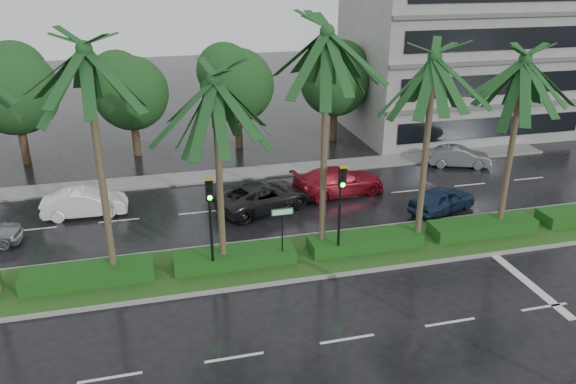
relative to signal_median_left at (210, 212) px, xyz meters
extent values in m
plane|color=black|center=(4.00, -0.30, -3.00)|extent=(120.00, 120.00, 0.00)
cube|color=slate|center=(4.00, 11.70, -2.94)|extent=(40.00, 2.00, 0.12)
cube|color=gray|center=(4.00, 0.70, -2.93)|extent=(36.00, 4.00, 0.14)
cube|color=#234818|center=(4.00, 0.70, -2.85)|extent=(35.60, 3.70, 0.02)
cube|color=#1A4714|center=(-5.00, 0.70, -2.55)|extent=(5.20, 1.40, 0.60)
cube|color=#1A4714|center=(1.00, 0.70, -2.55)|extent=(5.20, 1.40, 0.60)
cube|color=#1A4714|center=(7.00, 0.70, -2.55)|extent=(5.20, 1.40, 0.60)
cube|color=#1A4714|center=(13.00, 0.70, -2.55)|extent=(5.20, 1.40, 0.60)
cube|color=silver|center=(-8.00, 6.70, -2.99)|extent=(2.00, 0.12, 0.01)
cube|color=silver|center=(-4.00, -5.30, -2.99)|extent=(2.00, 0.12, 0.01)
cube|color=silver|center=(-4.00, 6.70, -2.99)|extent=(2.00, 0.12, 0.01)
cube|color=silver|center=(0.00, -5.30, -2.99)|extent=(2.00, 0.12, 0.01)
cube|color=silver|center=(0.00, 6.70, -2.99)|extent=(2.00, 0.12, 0.01)
cube|color=silver|center=(4.00, -5.30, -2.99)|extent=(2.00, 0.12, 0.01)
cube|color=silver|center=(4.00, 6.70, -2.99)|extent=(2.00, 0.12, 0.01)
cube|color=silver|center=(8.00, -5.30, -2.99)|extent=(2.00, 0.12, 0.01)
cube|color=silver|center=(8.00, 6.70, -2.99)|extent=(2.00, 0.12, 0.01)
cube|color=silver|center=(12.00, -5.30, -2.99)|extent=(2.00, 0.12, 0.01)
cube|color=silver|center=(12.00, 6.70, -2.99)|extent=(2.00, 0.12, 0.01)
cube|color=silver|center=(16.00, 6.70, -2.99)|extent=(2.00, 0.12, 0.01)
cube|color=silver|center=(20.00, 6.70, -2.99)|extent=(2.00, 0.12, 0.01)
cube|color=silver|center=(12.50, -3.30, -2.99)|extent=(0.40, 6.00, 0.01)
cylinder|color=#453428|center=(-4.00, 0.80, 1.78)|extent=(0.28, 0.28, 9.27)
cylinder|color=#453428|center=(-4.00, 0.80, -2.63)|extent=(0.40, 0.40, 0.44)
cylinder|color=#453428|center=(0.50, 0.60, 1.15)|extent=(0.28, 0.28, 8.00)
cylinder|color=#453428|center=(0.50, 0.60, -2.63)|extent=(0.40, 0.40, 0.44)
cylinder|color=#453428|center=(5.00, 0.90, 1.95)|extent=(0.28, 0.28, 9.59)
cylinder|color=#453428|center=(5.00, 0.90, -2.63)|extent=(0.40, 0.40, 0.44)
cylinder|color=#453428|center=(9.50, 0.50, 1.40)|extent=(0.28, 0.28, 8.50)
cylinder|color=#453428|center=(9.50, 0.50, -2.63)|extent=(0.40, 0.40, 0.44)
cylinder|color=#453428|center=(14.00, 0.80, 1.24)|extent=(0.28, 0.28, 8.17)
cylinder|color=#453428|center=(14.00, 0.80, -2.63)|extent=(0.40, 0.40, 0.44)
cylinder|color=black|center=(0.00, 0.10, -1.15)|extent=(0.12, 0.12, 3.40)
cube|color=black|center=(0.00, -0.08, 1.00)|extent=(0.30, 0.18, 0.90)
cube|color=gold|center=(0.00, -0.20, 1.48)|extent=(0.34, 0.12, 0.06)
cylinder|color=black|center=(0.00, -0.18, 1.30)|extent=(0.18, 0.04, 0.18)
cylinder|color=black|center=(0.00, -0.18, 1.00)|extent=(0.18, 0.04, 0.18)
cylinder|color=#0CE519|center=(0.00, -0.18, 0.70)|extent=(0.18, 0.04, 0.18)
cylinder|color=black|center=(5.50, 0.10, -1.15)|extent=(0.12, 0.12, 3.40)
cube|color=black|center=(5.50, -0.08, 1.00)|extent=(0.30, 0.18, 0.90)
cube|color=gold|center=(5.50, -0.20, 1.48)|extent=(0.34, 0.12, 0.06)
cylinder|color=black|center=(5.50, -0.18, 1.30)|extent=(0.18, 0.04, 0.18)
cylinder|color=black|center=(5.50, -0.18, 1.00)|extent=(0.18, 0.04, 0.18)
cylinder|color=#0CE519|center=(5.50, -0.18, 0.70)|extent=(0.18, 0.04, 0.18)
cylinder|color=black|center=(3.00, 0.20, -1.55)|extent=(0.06, 0.06, 2.60)
cube|color=#0C5926|center=(3.00, 0.17, -0.40)|extent=(0.95, 0.04, 0.30)
cube|color=white|center=(3.00, 0.15, -0.40)|extent=(0.85, 0.01, 0.22)
cylinder|color=#3D2A1B|center=(-10.00, 17.20, -1.68)|extent=(0.52, 0.52, 2.63)
sphere|color=#1E4419|center=(-10.00, 17.20, 1.73)|extent=(5.40, 5.40, 5.40)
sphere|color=#1E4419|center=(-10.00, 17.50, 2.78)|extent=(4.05, 4.05, 4.05)
cylinder|color=#3D2A1B|center=(-3.00, 17.20, -1.82)|extent=(0.52, 0.52, 2.36)
sphere|color=#1E4419|center=(-3.00, 17.20, 1.25)|extent=(4.86, 4.86, 4.86)
sphere|color=#1E4419|center=(-3.00, 17.50, 2.20)|extent=(3.64, 3.64, 3.64)
cylinder|color=#3D2A1B|center=(4.00, 17.20, -1.77)|extent=(0.52, 0.52, 2.45)
sphere|color=#1E4419|center=(4.00, 17.20, 1.41)|extent=(5.04, 5.04, 5.04)
sphere|color=#1E4419|center=(4.00, 17.50, 2.39)|extent=(3.78, 3.78, 3.78)
cylinder|color=#3D2A1B|center=(11.00, 17.20, -1.79)|extent=(0.52, 0.52, 2.41)
sphere|color=#1E4419|center=(11.00, 17.20, 1.35)|extent=(4.97, 4.97, 4.97)
sphere|color=#1E4419|center=(11.00, 17.50, 2.31)|extent=(3.72, 3.72, 3.72)
cylinder|color=#3D2A1B|center=(18.00, 17.20, -1.87)|extent=(0.52, 0.52, 2.25)
sphere|color=#1E4419|center=(18.00, 17.20, 1.06)|extent=(4.63, 4.63, 4.63)
sphere|color=#1E4419|center=(18.00, 17.50, 1.96)|extent=(3.48, 3.48, 3.48)
cube|color=gray|center=(21.00, 17.70, 3.00)|extent=(16.00, 10.00, 12.00)
imported|color=white|center=(-5.65, 7.81, -2.30)|extent=(1.54, 4.25, 1.39)
imported|color=black|center=(3.50, 6.30, -2.27)|extent=(4.02, 5.76, 1.46)
imported|color=maroon|center=(8.00, 7.30, -2.23)|extent=(2.83, 5.56, 1.55)
imported|color=#182B4A|center=(12.50, 3.70, -2.32)|extent=(2.97, 4.29, 1.35)
imported|color=slate|center=(17.00, 9.82, -2.36)|extent=(2.64, 4.12, 1.28)
camera|label=1|loc=(-2.00, -20.47, 9.32)|focal=35.00mm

